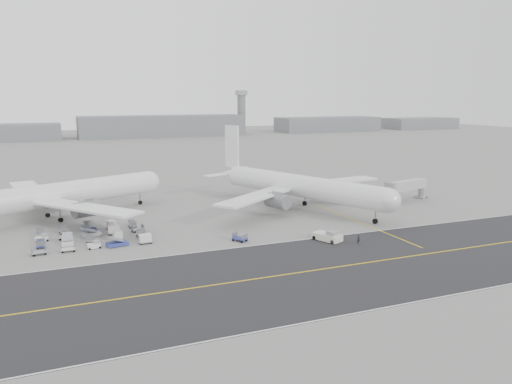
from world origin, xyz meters
name	(u,v)px	position (x,y,z in m)	size (l,w,h in m)	color
ground	(237,244)	(0.00, 0.00, 0.00)	(700.00, 700.00, 0.00)	gray
taxiway	(307,271)	(5.02, -17.98, 0.01)	(220.00, 59.00, 0.03)	#2A2A2D
horizon_buildings	(148,137)	(30.00, 260.00, 0.00)	(520.00, 28.00, 28.00)	slate
control_tower	(241,111)	(100.00, 265.00, 16.25)	(7.00, 7.00, 31.25)	slate
airliner_a	(54,195)	(-30.81, 32.61, 5.46)	(51.82, 50.61, 18.95)	white
airliner_b	(297,186)	(24.03, 23.10, 5.49)	(51.36, 52.44, 19.05)	white
pushback_tug	(328,236)	(16.55, -4.52, 0.85)	(4.58, 7.19, 2.07)	silver
jet_bridge	(407,186)	(53.96, 19.69, 3.86)	(14.82, 6.24, 5.54)	gray
gse_cluster	(91,239)	(-24.70, 13.24, 0.00)	(25.07, 19.92, 1.84)	gray
stray_dolly	(240,241)	(1.09, 1.43, 0.00)	(1.63, 2.66, 1.63)	silver
ground_crew_a	(359,239)	(20.86, -8.26, 0.85)	(0.62, 0.41, 1.71)	black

